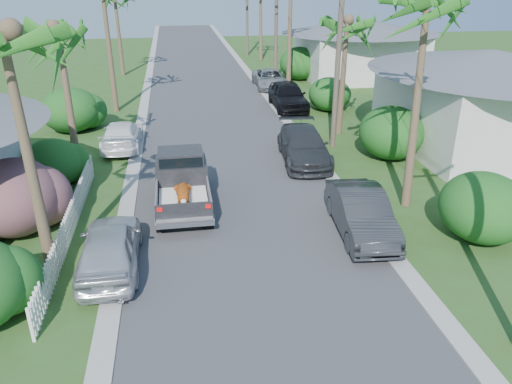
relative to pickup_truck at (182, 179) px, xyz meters
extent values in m
plane|color=#334F1D|center=(2.16, -7.44, -1.01)|extent=(120.00, 120.00, 0.00)
cube|color=#38383A|center=(2.16, 17.56, -1.00)|extent=(8.00, 100.00, 0.02)
cube|color=#A5A39E|center=(-2.14, 17.56, -0.98)|extent=(0.60, 100.00, 0.06)
cube|color=#A5A39E|center=(6.46, 17.56, -0.98)|extent=(0.60, 100.00, 0.06)
cylinder|color=black|center=(-0.85, -2.21, -0.63)|extent=(0.28, 0.76, 0.76)
cylinder|color=black|center=(0.85, -2.21, -0.63)|extent=(0.28, 0.76, 0.76)
cylinder|color=black|center=(-0.85, 1.04, -0.63)|extent=(0.28, 0.76, 0.76)
cylinder|color=black|center=(0.85, 1.04, -0.63)|extent=(0.28, 0.76, 0.76)
cube|color=gray|center=(0.00, -1.56, -0.39)|extent=(1.90, 2.40, 0.24)
cube|color=gray|center=(-0.92, -1.56, -0.01)|extent=(0.06, 2.40, 0.55)
cube|color=gray|center=(0.92, -1.56, -0.01)|extent=(0.06, 2.40, 0.55)
cube|color=black|center=(0.00, -2.73, -0.03)|extent=(1.92, 0.08, 0.52)
cube|color=silver|center=(0.00, -2.89, -0.46)|extent=(1.98, 0.18, 0.18)
cube|color=red|center=(-0.80, -2.78, 0.09)|extent=(0.18, 0.05, 0.14)
cube|color=red|center=(0.80, -2.78, 0.09)|extent=(0.18, 0.05, 0.14)
cube|color=black|center=(0.00, 0.29, 0.04)|extent=(1.94, 1.65, 1.10)
cube|color=black|center=(0.00, 0.29, 0.77)|extent=(1.70, 1.35, 0.55)
cube|color=black|center=(0.00, -0.38, 0.74)|extent=(1.60, 0.05, 0.45)
cube|color=black|center=(0.00, 1.54, -0.11)|extent=(1.94, 1.20, 0.80)
cube|color=white|center=(0.00, -1.56, -0.19)|extent=(1.70, 2.10, 0.16)
ellipsoid|color=orange|center=(0.00, -1.46, 0.11)|extent=(0.48, 1.25, 0.43)
sphere|color=orange|center=(0.00, -2.21, 0.19)|extent=(0.40, 0.40, 0.40)
ellipsoid|color=white|center=(0.00, -1.46, 0.01)|extent=(0.32, 0.86, 0.18)
imported|color=#292A2D|center=(5.94, -3.45, -0.26)|extent=(1.96, 4.68, 1.50)
imported|color=#2D2F32|center=(5.76, 3.74, -0.26)|extent=(2.54, 5.34, 1.50)
imported|color=black|center=(7.16, 13.40, -0.15)|extent=(2.07, 5.05, 1.71)
imported|color=#A1A4A7|center=(7.16, 19.70, -0.33)|extent=(2.32, 4.90, 1.35)
imported|color=silver|center=(-2.27, -4.41, -0.27)|extent=(1.78, 4.34, 1.48)
imported|color=white|center=(-2.84, 7.11, -0.35)|extent=(1.94, 4.60, 1.33)
cone|color=brown|center=(-4.04, -4.44, 2.49)|extent=(0.36, 0.71, 7.01)
cone|color=brown|center=(-4.64, 4.56, 2.09)|extent=(0.36, 0.61, 6.21)
cone|color=brown|center=(-3.84, 14.56, 2.99)|extent=(0.36, 0.36, 8.00)
cone|color=brown|center=(-4.34, 26.56, 2.24)|extent=(0.36, 0.75, 6.51)
cone|color=brown|center=(8.46, -1.44, 2.74)|extent=(0.36, 0.73, 7.51)
cone|color=brown|center=(8.76, 7.56, 1.99)|extent=(0.36, 0.54, 6.01)
cone|color=brown|center=(8.36, 18.56, 3.09)|extent=(0.36, 0.36, 8.20)
cone|color=brown|center=(8.66, 32.56, 2.39)|extent=(0.36, 0.63, 6.81)
ellipsoid|color=#A71769|center=(-5.64, -1.44, 0.29)|extent=(3.00, 3.30, 2.60)
ellipsoid|color=#14491B|center=(-5.24, 2.56, -0.01)|extent=(2.40, 2.64, 2.00)
ellipsoid|color=#14491B|center=(-5.84, 10.56, 0.19)|extent=(3.20, 3.52, 2.40)
ellipsoid|color=#14491B|center=(9.76, -4.44, 0.14)|extent=(2.80, 3.08, 2.30)
ellipsoid|color=#14491B|center=(9.96, 3.56, 0.24)|extent=(3.00, 3.30, 2.50)
ellipsoid|color=#14491B|center=(9.66, 12.56, 0.04)|extent=(2.60, 2.86, 2.10)
ellipsoid|color=#14491B|center=(10.16, 22.56, 0.29)|extent=(3.20, 3.52, 2.60)
cube|color=white|center=(-3.84, -1.94, -0.51)|extent=(0.10, 11.00, 1.00)
cube|color=silver|center=(15.16, 4.56, 0.89)|extent=(8.00, 9.00, 3.80)
cone|color=#595B60|center=(15.16, 4.56, 3.29)|extent=(6.48, 6.48, 1.00)
cube|color=silver|center=(15.16, 22.56, 0.79)|extent=(9.00, 8.00, 3.60)
cone|color=#595B60|center=(15.16, 22.56, 3.09)|extent=(6.48, 6.48, 1.00)
cylinder|color=brown|center=(7.76, 5.56, 3.49)|extent=(0.26, 0.26, 9.00)
cylinder|color=brown|center=(7.76, 20.56, 3.49)|extent=(0.26, 0.26, 9.00)
cylinder|color=brown|center=(7.76, 35.56, 3.49)|extent=(0.26, 0.26, 9.00)
camera|label=1|loc=(-0.04, -17.84, 7.32)|focal=35.00mm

